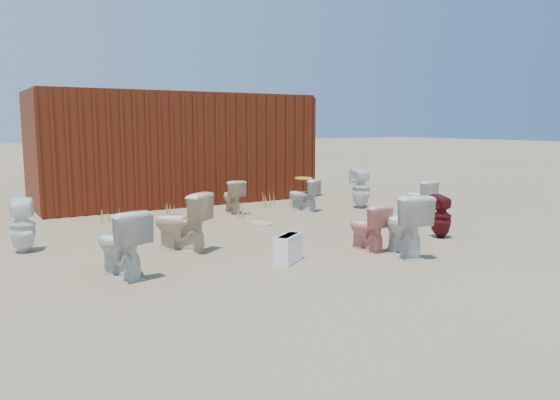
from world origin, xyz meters
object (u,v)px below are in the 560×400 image
toilet_front_e (419,197)px  toilet_back_beige_left (181,222)px  toilet_back_yellowlid (303,195)px  loose_tank (288,249)px  toilet_back_beige_right (233,196)px  toilet_front_c (404,224)px  toilet_back_e (361,188)px  shipping_container (174,148)px  toilet_front_a (121,243)px  toilet_back_a (22,226)px  toilet_front_maroon (441,216)px  toilet_front_pink (367,227)px

toilet_front_e → toilet_back_beige_left: bearing=7.8°
toilet_back_yellowlid → loose_tank: (-2.47, -3.36, -0.15)m
toilet_back_beige_left → toilet_back_beige_right: size_ratio=1.24×
toilet_front_c → toilet_back_e: (2.17, 3.51, 0.00)m
shipping_container → toilet_front_a: size_ratio=7.72×
toilet_front_c → toilet_back_a: (-4.31, 2.79, -0.05)m
toilet_front_c → toilet_back_e: toilet_back_e is taller
toilet_front_c → toilet_back_beige_left: size_ratio=1.02×
toilet_front_maroon → toilet_back_e: bearing=-105.7°
loose_tank → shipping_container: bearing=46.8°
shipping_container → toilet_back_beige_right: 2.50m
toilet_back_e → loose_tank: 4.80m
toilet_back_beige_left → toilet_front_c: bearing=108.2°
shipping_container → toilet_back_beige_left: size_ratio=7.39×
toilet_back_yellowlid → toilet_front_e: bearing=110.4°
toilet_front_pink → toilet_back_a: (-4.08, 2.31, 0.05)m
toilet_front_c → toilet_back_a: 5.13m
toilet_front_maroon → toilet_back_beige_left: 3.91m
toilet_front_e → toilet_front_a: bearing=14.6°
toilet_back_a → toilet_back_beige_right: size_ratio=1.12×
toilet_back_a → toilet_back_beige_right: bearing=-151.0°
toilet_front_e → toilet_front_c: bearing=42.8°
toilet_back_e → toilet_back_beige_left: bearing=30.0°
toilet_back_beige_left → toilet_front_a: bearing=3.2°
toilet_front_a → toilet_back_beige_left: bearing=-152.6°
toilet_front_c → toilet_back_a: toilet_front_c is taller
toilet_back_beige_left → loose_tank: bearing=89.0°
shipping_container → toilet_front_pink: (0.48, -6.13, -0.88)m
toilet_back_yellowlid → toilet_back_e: bearing=138.3°
toilet_front_pink → toilet_back_yellowlid: toilet_back_yellowlid is taller
toilet_front_a → toilet_front_e: bearing=-179.0°
toilet_back_yellowlid → loose_tank: 4.17m
toilet_back_e → toilet_front_pink: bearing=60.8°
toilet_front_e → loose_tank: size_ratio=1.33×
toilet_front_maroon → toilet_back_a: toilet_back_a is taller
toilet_front_pink → toilet_back_a: bearing=-29.4°
toilet_front_c → toilet_back_beige_right: toilet_front_c is taller
toilet_front_c → toilet_front_maroon: (1.27, 0.52, -0.08)m
toilet_back_beige_right → toilet_back_e: (2.57, -0.78, 0.09)m
toilet_front_pink → toilet_front_e: 3.38m
toilet_back_beige_left → toilet_back_yellowlid: (3.39, 2.06, -0.08)m
toilet_back_yellowlid → toilet_back_a: bearing=-16.6°
toilet_back_a → toilet_back_yellowlid: (5.25, 1.02, -0.05)m
toilet_front_pink → toilet_front_c: (0.22, -0.48, 0.09)m
toilet_front_a → shipping_container: bearing=-128.0°
shipping_container → toilet_back_yellowlid: bearing=-59.5°
toilet_back_beige_left → loose_tank: size_ratio=1.62×
toilet_back_yellowlid → toilet_back_beige_right: bearing=-47.2°
toilet_front_pink → toilet_back_beige_right: (-0.18, 3.81, 0.01)m
toilet_front_c → toilet_back_e: bearing=-103.4°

